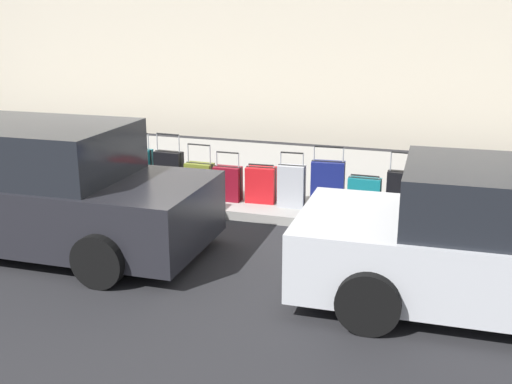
{
  "coord_description": "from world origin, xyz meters",
  "views": [
    {
      "loc": [
        -4.16,
        8.26,
        3.01
      ],
      "look_at": [
        -1.41,
        0.05,
        0.5
      ],
      "focal_mm": 43.1,
      "sensor_mm": 36.0,
      "label": 1
    }
  ],
  "objects_px": {
    "suitcase_silver_4": "(291,186)",
    "suitcase_black_8": "(169,172)",
    "suitcase_black_1": "(404,194)",
    "suitcase_red_5": "(261,185)",
    "suitcase_teal_2": "(364,196)",
    "suitcase_teal_9": "(139,170)",
    "suitcase_maroon_6": "(228,183)",
    "fire_hydrant": "(100,163)",
    "suitcase_olive_7": "(200,179)",
    "suitcase_olive_0": "(444,202)",
    "bollard_post": "(56,159)",
    "suitcase_navy_3": "(328,185)",
    "parked_car_charcoal_1": "(38,190)"
  },
  "relations": [
    {
      "from": "suitcase_olive_0",
      "to": "suitcase_red_5",
      "type": "xyz_separation_m",
      "value": [
        2.78,
        -0.07,
        -0.01
      ]
    },
    {
      "from": "suitcase_black_1",
      "to": "bollard_post",
      "type": "height_order",
      "value": "suitcase_black_1"
    },
    {
      "from": "suitcase_maroon_6",
      "to": "parked_car_charcoal_1",
      "type": "xyz_separation_m",
      "value": [
        1.77,
        2.35,
        0.36
      ]
    },
    {
      "from": "suitcase_red_5",
      "to": "suitcase_black_1",
      "type": "bearing_deg",
      "value": 179.43
    },
    {
      "from": "suitcase_silver_4",
      "to": "suitcase_red_5",
      "type": "xyz_separation_m",
      "value": [
        0.52,
        -0.09,
        -0.05
      ]
    },
    {
      "from": "suitcase_black_8",
      "to": "parked_car_charcoal_1",
      "type": "relative_size",
      "value": 0.22
    },
    {
      "from": "suitcase_silver_4",
      "to": "suitcase_black_8",
      "type": "height_order",
      "value": "suitcase_black_8"
    },
    {
      "from": "suitcase_teal_9",
      "to": "bollard_post",
      "type": "distance_m",
      "value": 1.52
    },
    {
      "from": "suitcase_navy_3",
      "to": "fire_hydrant",
      "type": "bearing_deg",
      "value": 0.97
    },
    {
      "from": "suitcase_teal_2",
      "to": "suitcase_silver_4",
      "type": "bearing_deg",
      "value": 1.72
    },
    {
      "from": "suitcase_black_1",
      "to": "suitcase_maroon_6",
      "type": "height_order",
      "value": "suitcase_black_1"
    },
    {
      "from": "suitcase_teal_9",
      "to": "suitcase_maroon_6",
      "type": "bearing_deg",
      "value": 177.65
    },
    {
      "from": "suitcase_navy_3",
      "to": "bollard_post",
      "type": "bearing_deg",
      "value": 2.62
    },
    {
      "from": "suitcase_olive_0",
      "to": "suitcase_silver_4",
      "type": "distance_m",
      "value": 2.26
    },
    {
      "from": "suitcase_olive_0",
      "to": "suitcase_navy_3",
      "type": "relative_size",
      "value": 0.85
    },
    {
      "from": "suitcase_olive_0",
      "to": "suitcase_teal_2",
      "type": "bearing_deg",
      "value": -0.71
    },
    {
      "from": "suitcase_silver_4",
      "to": "suitcase_black_8",
      "type": "distance_m",
      "value": 2.13
    },
    {
      "from": "suitcase_silver_4",
      "to": "suitcase_teal_9",
      "type": "bearing_deg",
      "value": -1.81
    },
    {
      "from": "bollard_post",
      "to": "suitcase_silver_4",
      "type": "bearing_deg",
      "value": -178.71
    },
    {
      "from": "suitcase_olive_7",
      "to": "suitcase_black_8",
      "type": "xyz_separation_m",
      "value": [
        0.54,
        0.01,
        0.08
      ]
    },
    {
      "from": "suitcase_olive_0",
      "to": "suitcase_maroon_6",
      "type": "distance_m",
      "value": 3.31
    },
    {
      "from": "suitcase_maroon_6",
      "to": "fire_hydrant",
      "type": "bearing_deg",
      "value": -0.92
    },
    {
      "from": "suitcase_olive_0",
      "to": "bollard_post",
      "type": "relative_size",
      "value": 0.9
    },
    {
      "from": "suitcase_navy_3",
      "to": "suitcase_olive_0",
      "type": "bearing_deg",
      "value": 176.55
    },
    {
      "from": "suitcase_black_1",
      "to": "suitcase_olive_7",
      "type": "bearing_deg",
      "value": -0.54
    },
    {
      "from": "suitcase_olive_0",
      "to": "suitcase_black_1",
      "type": "xyz_separation_m",
      "value": [
        0.57,
        -0.05,
        0.04
      ]
    },
    {
      "from": "suitcase_silver_4",
      "to": "bollard_post",
      "type": "xyz_separation_m",
      "value": [
        4.19,
        0.09,
        0.13
      ]
    },
    {
      "from": "suitcase_navy_3",
      "to": "suitcase_maroon_6",
      "type": "height_order",
      "value": "suitcase_navy_3"
    },
    {
      "from": "suitcase_maroon_6",
      "to": "parked_car_charcoal_1",
      "type": "distance_m",
      "value": 2.96
    },
    {
      "from": "suitcase_olive_0",
      "to": "suitcase_black_1",
      "type": "relative_size",
      "value": 0.86
    },
    {
      "from": "suitcase_black_1",
      "to": "suitcase_red_5",
      "type": "relative_size",
      "value": 1.56
    },
    {
      "from": "suitcase_teal_9",
      "to": "fire_hydrant",
      "type": "distance_m",
      "value": 0.73
    },
    {
      "from": "suitcase_navy_3",
      "to": "suitcase_teal_9",
      "type": "relative_size",
      "value": 0.97
    },
    {
      "from": "suitcase_silver_4",
      "to": "suitcase_red_5",
      "type": "bearing_deg",
      "value": -10.03
    },
    {
      "from": "suitcase_teal_9",
      "to": "suitcase_navy_3",
      "type": "bearing_deg",
      "value": -179.33
    },
    {
      "from": "suitcase_black_1",
      "to": "suitcase_teal_2",
      "type": "xyz_separation_m",
      "value": [
        0.57,
        0.04,
        -0.07
      ]
    },
    {
      "from": "suitcase_black_1",
      "to": "suitcase_teal_9",
      "type": "distance_m",
      "value": 4.38
    },
    {
      "from": "suitcase_silver_4",
      "to": "suitcase_black_1",
      "type": "bearing_deg",
      "value": -177.61
    },
    {
      "from": "suitcase_red_5",
      "to": "suitcase_black_8",
      "type": "height_order",
      "value": "suitcase_black_8"
    },
    {
      "from": "suitcase_maroon_6",
      "to": "suitcase_teal_9",
      "type": "distance_m",
      "value": 1.64
    },
    {
      "from": "parked_car_charcoal_1",
      "to": "suitcase_teal_9",
      "type": "bearing_deg",
      "value": -93.22
    },
    {
      "from": "suitcase_red_5",
      "to": "suitcase_teal_2",
      "type": "bearing_deg",
      "value": 177.94
    },
    {
      "from": "suitcase_teal_9",
      "to": "suitcase_teal_2",
      "type": "bearing_deg",
      "value": 179.22
    },
    {
      "from": "suitcase_black_8",
      "to": "fire_hydrant",
      "type": "distance_m",
      "value": 1.29
    },
    {
      "from": "suitcase_black_8",
      "to": "suitcase_black_1",
      "type": "bearing_deg",
      "value": 179.62
    },
    {
      "from": "suitcase_silver_4",
      "to": "parked_car_charcoal_1",
      "type": "distance_m",
      "value": 3.67
    },
    {
      "from": "suitcase_maroon_6",
      "to": "suitcase_olive_0",
      "type": "bearing_deg",
      "value": -179.98
    },
    {
      "from": "suitcase_silver_4",
      "to": "suitcase_red_5",
      "type": "distance_m",
      "value": 0.53
    },
    {
      "from": "suitcase_navy_3",
      "to": "suitcase_maroon_6",
      "type": "relative_size",
      "value": 1.22
    },
    {
      "from": "suitcase_black_1",
      "to": "fire_hydrant",
      "type": "relative_size",
      "value": 1.18
    }
  ]
}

